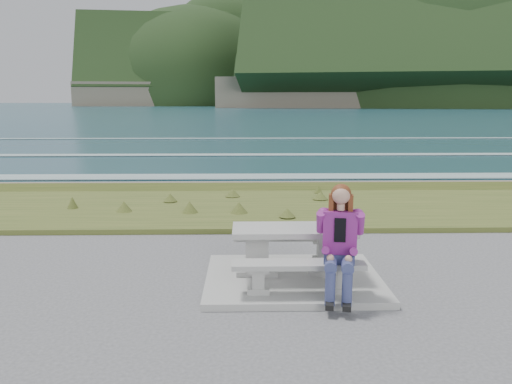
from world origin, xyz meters
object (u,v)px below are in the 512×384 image
picnic_table (293,238)px  seated_woman (339,257)px  bench_landward (298,269)px  bench_seaward (289,240)px

picnic_table → seated_woman: seated_woman is taller
seated_woman → picnic_table: bearing=132.4°
bench_landward → seated_woman: (0.52, -0.14, 0.21)m
bench_seaward → bench_landward: bearing=-90.0°
bench_landward → seated_woman: size_ratio=1.19×
bench_landward → picnic_table: bearing=90.0°
bench_landward → seated_woman: seated_woman is taller
bench_landward → bench_seaward: size_ratio=1.00×
bench_seaward → picnic_table: bearing=-90.0°
picnic_table → bench_seaward: size_ratio=1.00×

